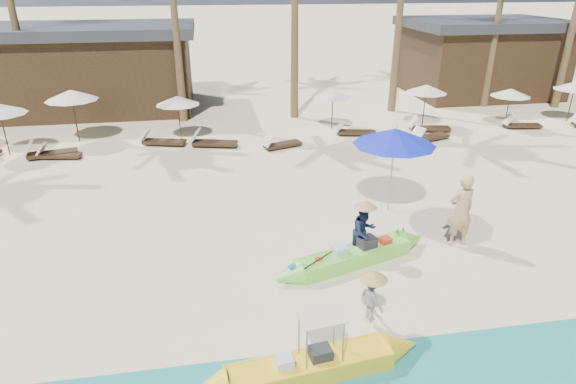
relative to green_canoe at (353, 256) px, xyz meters
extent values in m
plane|color=beige|center=(-1.16, -0.34, -0.21)|extent=(240.00, 240.00, 0.00)
cube|color=#70D03F|center=(0.00, 0.00, -0.03)|extent=(3.13, 1.56, 0.37)
cube|color=white|center=(0.00, 0.00, -0.01)|extent=(2.66, 1.26, 0.17)
cube|color=#262628|center=(0.37, 0.11, 0.25)|extent=(0.52, 0.46, 0.34)
cube|color=silver|center=(-0.38, -0.08, 0.21)|extent=(0.41, 0.38, 0.27)
cube|color=red|center=(0.89, 0.23, 0.18)|extent=(0.35, 0.32, 0.21)
cylinder|color=red|center=(-0.94, -0.26, 0.12)|extent=(0.21, 0.21, 0.09)
cylinder|color=#262628|center=(-1.14, -0.43, 0.11)|extent=(0.19, 0.19, 0.08)
sphere|color=tan|center=(-1.43, -0.47, 0.16)|extent=(0.17, 0.17, 0.17)
cylinder|color=yellow|center=(1.32, 0.50, 0.16)|extent=(0.14, 0.14, 0.17)
cylinder|color=yellow|center=(1.50, 0.56, 0.16)|extent=(0.14, 0.14, 0.17)
cube|color=yellow|center=(-1.82, -3.43, -0.03)|extent=(3.06, 1.00, 0.36)
cube|color=white|center=(-1.82, -3.43, -0.01)|extent=(2.63, 0.77, 0.16)
cube|color=#262628|center=(-1.63, -3.41, 0.21)|extent=(0.41, 0.35, 0.29)
cube|color=silver|center=(-2.29, -3.49, 0.19)|extent=(0.33, 0.30, 0.25)
cube|color=beige|center=(-1.63, -3.41, 1.02)|extent=(0.82, 0.61, 0.03)
imported|color=tan|center=(2.97, 0.44, 0.79)|extent=(0.78, 0.56, 2.00)
imported|color=#141C37|center=(0.31, 0.22, 0.53)|extent=(0.88, 0.79, 1.47)
imported|color=gray|center=(-0.33, -2.30, 0.47)|extent=(0.56, 0.73, 0.99)
cylinder|color=#99999E|center=(1.93, 2.72, 1.04)|extent=(0.05, 0.05, 2.51)
cone|color=#1421BE|center=(1.93, 2.72, 2.12)|extent=(2.40, 2.40, 0.49)
cylinder|color=#372316|center=(-11.23, 9.93, 0.80)|extent=(0.05, 0.05, 2.02)
cube|color=#372316|center=(-9.11, 9.15, -0.07)|extent=(1.60, 0.71, 0.11)
cube|color=beige|center=(-9.79, 9.25, 0.20)|extent=(0.41, 0.54, 0.45)
cylinder|color=#372316|center=(-8.90, 11.37, 0.87)|extent=(0.05, 0.05, 2.16)
cone|color=beige|center=(-8.90, 11.37, 1.80)|extent=(2.16, 2.16, 0.43)
cube|color=#372316|center=(-9.46, 9.39, -0.05)|extent=(1.91, 0.94, 0.13)
cube|color=beige|center=(-10.25, 9.23, 0.27)|extent=(0.52, 0.66, 0.53)
cube|color=#372316|center=(-5.22, 10.17, -0.05)|extent=(1.86, 1.01, 0.12)
cube|color=beige|center=(-5.97, 10.37, 0.26)|extent=(0.53, 0.66, 0.52)
cylinder|color=#372316|center=(-4.55, 10.89, 0.72)|extent=(0.05, 0.05, 1.86)
cone|color=beige|center=(-4.55, 10.89, 1.52)|extent=(1.86, 1.86, 0.37)
cube|color=#372316|center=(-3.11, 9.62, -0.05)|extent=(1.93, 1.02, 0.13)
cube|color=beige|center=(-3.90, 9.81, 0.28)|extent=(0.54, 0.68, 0.54)
cylinder|color=#372316|center=(2.35, 11.34, 0.67)|extent=(0.04, 0.04, 1.77)
cone|color=beige|center=(2.35, 11.34, 1.43)|extent=(1.77, 1.77, 0.35)
cube|color=#372316|center=(-0.34, 9.03, -0.07)|extent=(1.68, 1.02, 0.11)
cube|color=beige|center=(-1.01, 8.79, 0.21)|extent=(0.51, 0.61, 0.47)
cube|color=#372316|center=(3.20, 10.15, -0.06)|extent=(1.77, 0.90, 0.12)
cube|color=beige|center=(2.47, 10.31, 0.24)|extent=(0.49, 0.62, 0.50)
cylinder|color=#372316|center=(6.71, 11.05, 0.75)|extent=(0.05, 0.05, 1.92)
cone|color=beige|center=(6.71, 11.05, 1.57)|extent=(1.92, 1.92, 0.38)
cube|color=#372316|center=(5.32, 9.14, -0.06)|extent=(1.84, 1.05, 0.12)
cube|color=beige|center=(4.58, 9.36, 0.25)|extent=(0.54, 0.66, 0.51)
cube|color=#372316|center=(6.14, 8.91, -0.06)|extent=(1.84, 1.13, 0.12)
cube|color=beige|center=(5.42, 8.64, 0.25)|extent=(0.56, 0.67, 0.51)
cylinder|color=#372316|center=(10.47, 10.22, 0.68)|extent=(0.04, 0.04, 1.78)
cone|color=beige|center=(10.47, 10.22, 1.45)|extent=(1.78, 1.78, 0.36)
cube|color=#372316|center=(6.70, 10.17, -0.05)|extent=(1.87, 0.91, 0.13)
cube|color=beige|center=(5.92, 10.32, 0.26)|extent=(0.50, 0.64, 0.52)
cylinder|color=#372316|center=(14.09, 10.65, 0.73)|extent=(0.05, 0.05, 1.89)
cone|color=beige|center=(14.09, 10.65, 1.54)|extent=(1.89, 1.89, 0.38)
cube|color=#372316|center=(11.19, 9.90, -0.06)|extent=(1.72, 0.80, 0.12)
cube|color=beige|center=(10.47, 10.03, 0.23)|extent=(0.45, 0.59, 0.48)
cone|color=brown|center=(-11.60, 14.74, 5.24)|extent=(0.40, 0.40, 10.89)
cone|color=brown|center=(-4.52, 13.93, 4.83)|extent=(0.40, 0.40, 10.08)
cone|color=brown|center=(11.68, 14.18, 3.83)|extent=(0.40, 0.40, 8.07)
cube|color=#372316|center=(-9.16, 17.16, 1.69)|extent=(10.00, 6.00, 3.80)
cube|color=#2D2D33|center=(-9.16, 17.16, 3.84)|extent=(10.80, 6.60, 0.50)
cube|color=#372316|center=(12.84, 17.16, 1.69)|extent=(8.00, 6.00, 3.80)
cube|color=#2D2D33|center=(12.84, 17.16, 3.84)|extent=(8.80, 6.60, 0.50)
camera|label=1|loc=(-3.29, -9.78, 6.30)|focal=30.00mm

